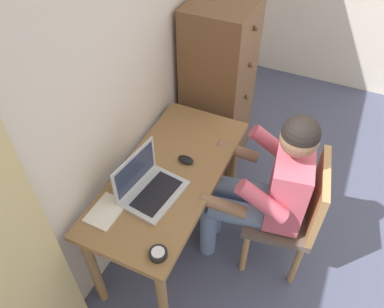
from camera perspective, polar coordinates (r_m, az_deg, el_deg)
name	(u,v)px	position (r m, az deg, el deg)	size (l,w,h in m)	color
wall_back	(136,53)	(2.22, -8.47, 14.90)	(4.80, 0.05, 2.50)	beige
desk	(170,185)	(2.27, -3.36, -4.78)	(1.21, 0.56, 0.73)	olive
dresser	(218,90)	(2.91, 4.00, 9.69)	(0.51, 0.46, 1.35)	brown
chair	(292,212)	(2.37, 14.90, -8.41)	(0.48, 0.46, 0.88)	brown
person_seated	(266,185)	(2.22, 11.12, -4.67)	(0.59, 0.63, 1.20)	#6B84AD
laptop	(148,185)	(2.06, -6.64, -4.75)	(0.37, 0.29, 0.24)	#B7BABF
computer_mouse	(186,160)	(2.22, -0.94, -0.87)	(0.06, 0.10, 0.03)	black
desk_clock	(158,254)	(1.85, -5.14, -14.77)	(0.09, 0.09, 0.03)	black
notebook_pad	(106,211)	(2.04, -12.87, -8.44)	(0.21, 0.15, 0.01)	silver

